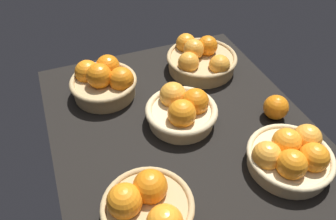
{
  "coord_description": "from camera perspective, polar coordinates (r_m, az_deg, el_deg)",
  "views": [
    {
      "loc": [
        60.4,
        -27.59,
        70.44
      ],
      "look_at": [
        -3.72,
        -2.74,
        7.0
      ],
      "focal_mm": 35.34,
      "sensor_mm": 36.0,
      "label": 1
    }
  ],
  "objects": [
    {
      "name": "market_tray",
      "position": [
        0.96,
        2.34,
        -3.43
      ],
      "size": [
        84.0,
        72.0,
        3.0
      ],
      "primitive_type": "cube",
      "color": "black",
      "rests_on": "ground"
    },
    {
      "name": "basket_far_left",
      "position": [
        1.14,
        5.65,
        8.79
      ],
      "size": [
        23.9,
        23.9,
        11.06
      ],
      "color": "tan",
      "rests_on": "market_tray"
    },
    {
      "name": "basket_center",
      "position": [
        0.93,
        2.42,
        0.03
      ],
      "size": [
        20.61,
        20.61,
        10.45
      ],
      "color": "#D3BC8C",
      "rests_on": "market_tray"
    },
    {
      "name": "basket_far_right",
      "position": [
        0.87,
        20.42,
        -7.4
      ],
      "size": [
        21.42,
        21.42,
        9.91
      ],
      "color": "#D3BC8C",
      "rests_on": "market_tray"
    },
    {
      "name": "basket_near_left",
      "position": [
        1.05,
        -10.99,
        4.98
      ],
      "size": [
        20.7,
        20.7,
        11.78
      ],
      "color": "tan",
      "rests_on": "market_tray"
    },
    {
      "name": "basket_near_right",
      "position": [
        0.74,
        -3.59,
        -16.43
      ],
      "size": [
        20.23,
        20.23,
        10.66
      ],
      "color": "tan",
      "rests_on": "market_tray"
    },
    {
      "name": "loose_orange_front_gap",
      "position": [
        1.0,
        18.12,
        0.45
      ],
      "size": [
        7.23,
        7.23,
        7.23
      ],
      "primitive_type": "sphere",
      "color": "orange",
      "rests_on": "market_tray"
    }
  ]
}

